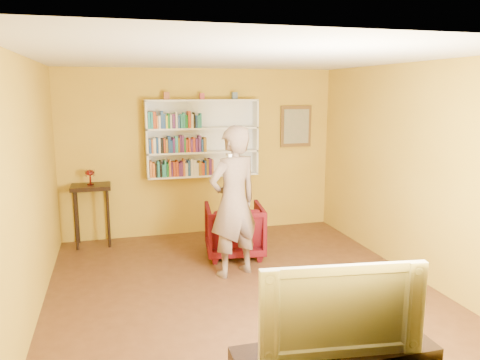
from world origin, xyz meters
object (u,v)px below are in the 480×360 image
armchair (234,230)px  person (233,202)px  television (337,304)px  console_table (91,195)px  ruby_lustre (90,174)px  bookshelf (202,138)px

armchair → person: bearing=82.3°
television → armchair: bearing=94.5°
console_table → television: television is taller
ruby_lustre → television: (1.81, -4.50, -0.25)m
console_table → ruby_lustre: (-0.00, 0.00, 0.33)m
person → bookshelf: bearing=-109.3°
television → person: bearing=97.7°
ruby_lustre → person: size_ratio=0.12×
console_table → ruby_lustre: ruby_lustre is taller
bookshelf → ruby_lustre: bearing=-174.8°
ruby_lustre → television: bearing=-68.1°
ruby_lustre → armchair: size_ratio=0.28×
person → television: person is taller
bookshelf → person: bearing=-88.9°
armchair → person: person is taller
bookshelf → television: bookshelf is taller
bookshelf → television: size_ratio=1.55×
bookshelf → person: size_ratio=0.93×
bookshelf → person: 1.97m
bookshelf → console_table: (-1.75, -0.16, -0.81)m
armchair → person: (-0.19, -0.70, 0.59)m
bookshelf → person: (0.03, -1.87, -0.63)m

